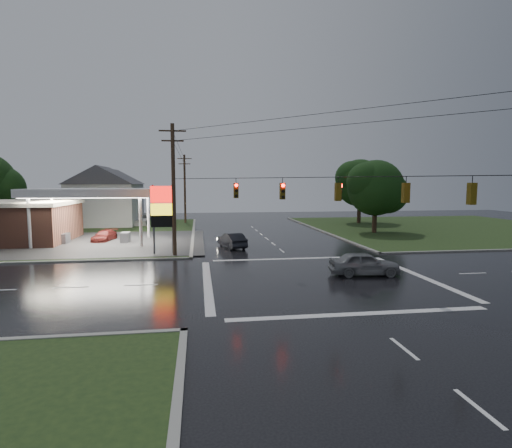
{
  "coord_description": "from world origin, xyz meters",
  "views": [
    {
      "loc": [
        -7.49,
        -24.34,
        6.11
      ],
      "look_at": [
        -3.1,
        5.95,
        3.0
      ],
      "focal_mm": 28.0,
      "sensor_mm": 36.0,
      "label": 1
    }
  ],
  "objects": [
    {
      "name": "car_north",
      "position": [
        -4.36,
        13.25,
        0.72
      ],
      "size": [
        2.65,
        4.62,
        1.44
      ],
      "primitive_type": "imported",
      "rotation": [
        0.0,
        0.0,
        3.42
      ],
      "color": "black",
      "rests_on": "ground"
    },
    {
      "name": "gas_station",
      "position": [
        -25.68,
        19.7,
        2.55
      ],
      "size": [
        26.2,
        18.0,
        5.6
      ],
      "color": "#2D2D2D",
      "rests_on": "ground"
    },
    {
      "name": "traffic_signals",
      "position": [
        0.02,
        -0.02,
        6.48
      ],
      "size": [
        26.87,
        26.87,
        1.47
      ],
      "color": "black",
      "rests_on": "ground"
    },
    {
      "name": "car_pump",
      "position": [
        -17.41,
        19.53,
        0.58
      ],
      "size": [
        2.34,
        4.25,
        1.17
      ],
      "primitive_type": "imported",
      "rotation": [
        0.0,
        0.0,
        -0.19
      ],
      "color": "#591714",
      "rests_on": "ground"
    },
    {
      "name": "house_far",
      "position": [
        -21.95,
        48.0,
        4.41
      ],
      "size": [
        11.05,
        8.48,
        8.6
      ],
      "color": "silver",
      "rests_on": "ground"
    },
    {
      "name": "tree_ne_far",
      "position": [
        17.15,
        33.99,
        6.18
      ],
      "size": [
        8.46,
        7.2,
        9.8
      ],
      "color": "black",
      "rests_on": "ground"
    },
    {
      "name": "utility_pole_n",
      "position": [
        -9.5,
        38.0,
        5.47
      ],
      "size": [
        2.2,
        0.32,
        10.5
      ],
      "color": "#382619",
      "rests_on": "ground"
    },
    {
      "name": "pylon_sign",
      "position": [
        -10.5,
        10.5,
        4.01
      ],
      "size": [
        2.0,
        0.35,
        6.0
      ],
      "color": "#59595E",
      "rests_on": "ground"
    },
    {
      "name": "grass_ne",
      "position": [
        26.0,
        26.0,
        0.04
      ],
      "size": [
        36.0,
        36.0,
        0.08
      ],
      "primitive_type": "cube",
      "color": "#1E3116",
      "rests_on": "ground"
    },
    {
      "name": "utility_pole_nw",
      "position": [
        -9.5,
        9.5,
        5.72
      ],
      "size": [
        2.2,
        0.32,
        11.0
      ],
      "color": "#382619",
      "rests_on": "ground"
    },
    {
      "name": "house_near",
      "position": [
        -20.95,
        36.0,
        4.41
      ],
      "size": [
        11.05,
        8.48,
        8.6
      ],
      "color": "silver",
      "rests_on": "ground"
    },
    {
      "name": "ground",
      "position": [
        0.0,
        0.0,
        0.0
      ],
      "size": [
        120.0,
        120.0,
        0.0
      ],
      "primitive_type": "plane",
      "color": "black",
      "rests_on": "ground"
    },
    {
      "name": "tree_ne_near",
      "position": [
        14.14,
        21.99,
        5.56
      ],
      "size": [
        7.99,
        6.8,
        8.98
      ],
      "color": "black",
      "rests_on": "ground"
    },
    {
      "name": "grass_nw",
      "position": [
        -26.0,
        26.0,
        0.04
      ],
      "size": [
        36.0,
        36.0,
        0.08
      ],
      "primitive_type": "cube",
      "color": "#1E3116",
      "rests_on": "ground"
    },
    {
      "name": "car_crossing",
      "position": [
        3.43,
        0.58,
        0.79
      ],
      "size": [
        4.8,
        2.37,
        1.58
      ],
      "primitive_type": "imported",
      "rotation": [
        0.0,
        0.0,
        1.46
      ],
      "color": "slate",
      "rests_on": "ground"
    }
  ]
}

